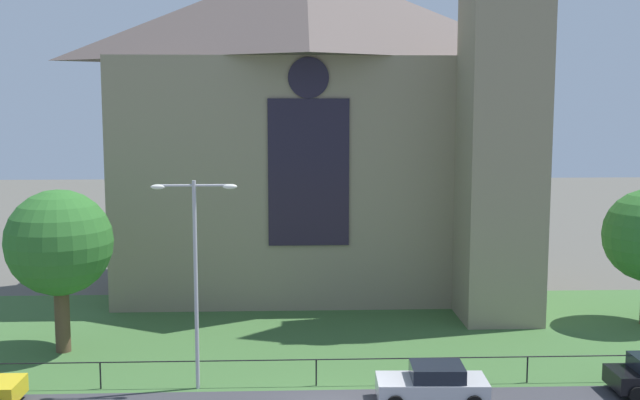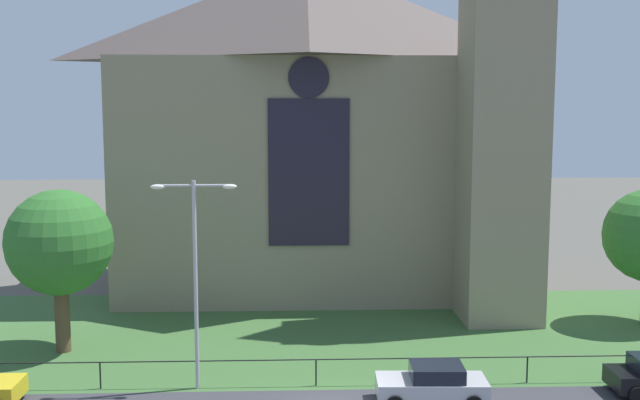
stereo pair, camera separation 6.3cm
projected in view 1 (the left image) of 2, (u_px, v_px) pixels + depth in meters
The scene contains 7 objects.
ground at pixel (323, 332), 38.87m from camera, with size 160.00×160.00×0.00m, color #56544C.
grass_verge at pixel (325, 344), 36.88m from camera, with size 120.00×20.00×0.01m, color #3D6633.
church_building at pixel (319, 123), 46.89m from camera, with size 23.20×16.20×26.00m.
iron_railing at pixel (316, 362), 31.28m from camera, with size 34.85×0.07×1.13m.
tree_left_near at pixel (59, 243), 35.13m from camera, with size 4.86×4.86×7.57m.
streetlamp_near at pixel (195, 258), 30.45m from camera, with size 3.37×0.26×8.45m.
parked_car_silver at pixel (433, 384), 29.53m from camera, with size 4.27×2.16×1.51m.
Camera 1 is at (-1.70, -27.70, 11.42)m, focal length 43.28 mm.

